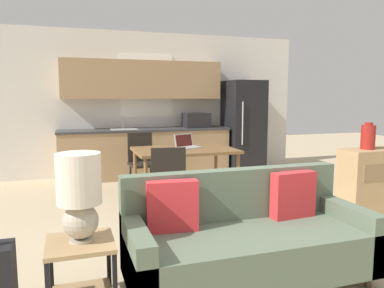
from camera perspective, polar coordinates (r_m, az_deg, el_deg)
ground_plane at (r=3.24m, az=8.94°, el=-20.26°), size 20.00×20.00×0.00m
wall_back at (r=7.30m, az=-7.67°, el=6.12°), size 6.40×0.07×2.70m
kitchen_counter at (r=7.04m, az=-7.01°, el=1.92°), size 3.14×0.65×2.15m
refrigerator at (r=7.54m, az=7.81°, el=2.70°), size 0.68×0.78×1.80m
dining_table at (r=5.28m, az=-1.13°, el=-1.44°), size 1.40×0.93×0.76m
couch at (r=3.14m, az=8.17°, el=-14.17°), size 1.94×0.80×0.88m
side_table at (r=2.81m, az=-16.55°, el=-17.21°), size 0.45×0.45×0.51m
table_lamp at (r=2.65m, az=-16.79°, el=-7.12°), size 0.30×0.30×0.61m
credenza at (r=5.32m, az=26.15°, el=-5.13°), size 0.92×0.39×0.84m
vase at (r=5.15m, az=25.25°, el=1.01°), size 0.17×0.17×0.34m
dining_chair_far_left at (r=6.02m, az=-7.62°, el=-2.30°), size 0.45×0.45×0.91m
dining_chair_near_left at (r=4.45m, az=-3.79°, el=-5.65°), size 0.47×0.47×0.91m
laptop at (r=5.37m, az=-0.82°, el=-0.06°), size 0.39×0.36×0.20m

